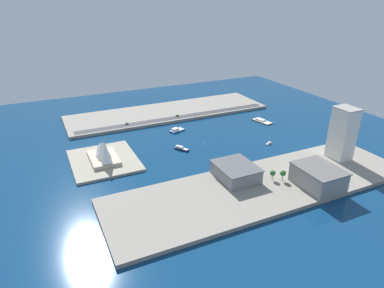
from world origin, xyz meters
TOP-DOWN VIEW (x-y plane):
  - ground_plane at (0.00, 0.00)m, footprint 440.00×440.00m
  - quay_west at (-96.22, 0.00)m, footprint 70.00×240.00m
  - quay_east at (96.22, 0.00)m, footprint 70.00×240.00m
  - peninsula_point at (-1.06, 98.62)m, footprint 65.30×55.02m
  - road_strip at (69.65, 0.00)m, footprint 10.19×228.00m
  - patrol_launch_navy at (-7.98, 28.33)m, footprint 14.33×10.85m
  - barge_flat_brown at (22.47, -85.04)m, footprint 25.10×14.31m
  - catamaran_blue at (36.58, 14.23)m, footprint 12.36×17.24m
  - sailboat_small_white at (-32.45, -53.24)m, footprint 4.95×8.77m
  - carpark_squat_concrete at (-114.80, -34.40)m, footprint 34.61×27.40m
  - warehouse_low_gray at (-78.78, 13.73)m, footprint 34.02×28.43m
  - hotel_broad_white at (-86.93, -85.74)m, footprint 18.63×15.52m
  - taxi_yellow_cab at (73.14, -2.06)m, footprint 1.86×4.25m
  - sedan_silver at (72.11, 58.16)m, footprint 1.81×4.36m
  - traffic_light_waterfront at (63.21, -20.21)m, footprint 0.36×0.36m
  - opera_landmark at (-2.79, 98.62)m, footprint 36.49×23.08m
  - park_tree_cluster at (-95.45, -13.57)m, footprint 8.67×10.75m

SIDE VIEW (x-z plane):
  - ground_plane at x=0.00m, z-range 0.00..0.00m
  - sailboat_small_white at x=-32.45m, z-range -5.01..6.90m
  - barge_flat_brown at x=22.47m, z-range -0.40..2.30m
  - peninsula_point at x=-1.06m, z-range 0.00..2.00m
  - patrol_launch_navy at x=-7.98m, z-range -0.40..3.07m
  - catamaran_blue at x=36.58m, z-range -0.61..3.46m
  - quay_west at x=-96.22m, z-range 0.00..2.94m
  - quay_east at x=96.22m, z-range 0.00..2.94m
  - road_strip at x=69.65m, z-range 2.94..3.09m
  - sedan_silver at x=72.11m, z-range 3.07..4.65m
  - taxi_yellow_cab at x=73.14m, z-range 3.06..4.76m
  - traffic_light_waterfront at x=63.21m, z-range 4.03..10.53m
  - warehouse_low_gray at x=-78.78m, z-range 2.97..13.90m
  - park_tree_cluster at x=-95.45m, z-range 4.62..13.11m
  - opera_landmark at x=-2.79m, z-range -1.39..20.55m
  - carpark_squat_concrete at x=-114.80m, z-range 2.97..18.11m
  - hotel_broad_white at x=-86.93m, z-range 2.97..48.32m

